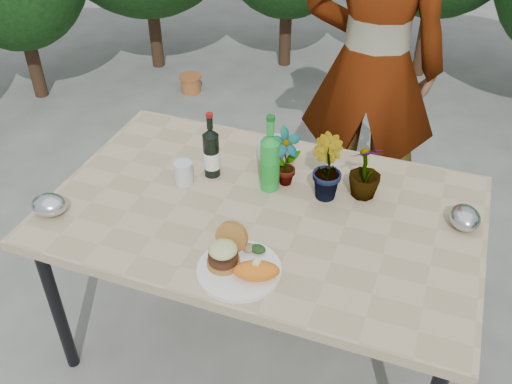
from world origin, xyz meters
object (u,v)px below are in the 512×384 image
(dinner_plate, at_px, (239,270))
(person, at_px, (372,67))
(patio_table, at_px, (263,219))
(wine_bottle, at_px, (211,153))

(dinner_plate, distance_m, person, 1.33)
(patio_table, distance_m, person, 1.01)
(patio_table, bearing_deg, wine_bottle, 153.67)
(patio_table, bearing_deg, person, 78.12)
(wine_bottle, distance_m, person, 0.95)
(person, bearing_deg, wine_bottle, 55.09)
(dinner_plate, xyz_separation_m, wine_bottle, (-0.30, 0.48, 0.10))
(dinner_plate, height_order, wine_bottle, wine_bottle)
(patio_table, bearing_deg, dinner_plate, -83.64)
(patio_table, xyz_separation_m, dinner_plate, (0.04, -0.34, 0.06))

